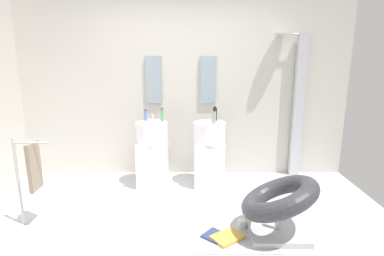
{
  "coord_description": "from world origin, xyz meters",
  "views": [
    {
      "loc": [
        0.13,
        -2.83,
        1.75
      ],
      "look_at": [
        0.15,
        0.55,
        0.95
      ],
      "focal_mm": 28.9,
      "sensor_mm": 36.0,
      "label": 1
    }
  ],
  "objects_px": {
    "soap_bottle_blue": "(146,116)",
    "soap_bottle_green": "(162,115)",
    "shower_column": "(298,103)",
    "magazine_navy": "(216,236)",
    "lounge_chair": "(279,202)",
    "pedestal_sink_left": "(152,153)",
    "pedestal_sink_right": "(209,153)",
    "magazine_ochre": "(228,237)",
    "coffee_mug": "(242,223)",
    "towel_rack": "(31,168)",
    "soap_bottle_black": "(215,114)",
    "soap_bottle_grey": "(214,117)"
  },
  "relations": [
    {
      "from": "magazine_ochre",
      "to": "soap_bottle_blue",
      "type": "bearing_deg",
      "value": 87.86
    },
    {
      "from": "coffee_mug",
      "to": "soap_bottle_grey",
      "type": "distance_m",
      "value": 1.39
    },
    {
      "from": "magazine_navy",
      "to": "soap_bottle_black",
      "type": "height_order",
      "value": "soap_bottle_black"
    },
    {
      "from": "lounge_chair",
      "to": "towel_rack",
      "type": "relative_size",
      "value": 1.08
    },
    {
      "from": "magazine_navy",
      "to": "pedestal_sink_left",
      "type": "bearing_deg",
      "value": 159.96
    },
    {
      "from": "shower_column",
      "to": "towel_rack",
      "type": "height_order",
      "value": "shower_column"
    },
    {
      "from": "coffee_mug",
      "to": "soap_bottle_blue",
      "type": "xyz_separation_m",
      "value": [
        -1.14,
        1.24,
        0.9
      ]
    },
    {
      "from": "soap_bottle_blue",
      "to": "soap_bottle_black",
      "type": "relative_size",
      "value": 0.8
    },
    {
      "from": "magazine_ochre",
      "to": "soap_bottle_blue",
      "type": "relative_size",
      "value": 1.88
    },
    {
      "from": "shower_column",
      "to": "soap_bottle_black",
      "type": "xyz_separation_m",
      "value": [
        -1.2,
        -0.25,
        -0.11
      ]
    },
    {
      "from": "coffee_mug",
      "to": "soap_bottle_green",
      "type": "bearing_deg",
      "value": 127.62
    },
    {
      "from": "pedestal_sink_left",
      "to": "coffee_mug",
      "type": "bearing_deg",
      "value": -47.05
    },
    {
      "from": "pedestal_sink_left",
      "to": "soap_bottle_blue",
      "type": "distance_m",
      "value": 0.52
    },
    {
      "from": "magazine_ochre",
      "to": "soap_bottle_grey",
      "type": "xyz_separation_m",
      "value": [
        -0.05,
        1.24,
        0.94
      ]
    },
    {
      "from": "shower_column",
      "to": "lounge_chair",
      "type": "height_order",
      "value": "shower_column"
    },
    {
      "from": "shower_column",
      "to": "magazine_navy",
      "type": "xyz_separation_m",
      "value": [
        -1.29,
        -1.66,
        -1.06
      ]
    },
    {
      "from": "soap_bottle_blue",
      "to": "soap_bottle_green",
      "type": "xyz_separation_m",
      "value": [
        0.23,
        -0.05,
        0.01
      ]
    },
    {
      "from": "towel_rack",
      "to": "soap_bottle_green",
      "type": "relative_size",
      "value": 5.07
    },
    {
      "from": "pedestal_sink_right",
      "to": "towel_rack",
      "type": "xyz_separation_m",
      "value": [
        -1.87,
        -1.05,
        0.18
      ]
    },
    {
      "from": "magazine_navy",
      "to": "soap_bottle_black",
      "type": "bearing_deg",
      "value": 126.23
    },
    {
      "from": "soap_bottle_grey",
      "to": "soap_bottle_black",
      "type": "relative_size",
      "value": 0.94
    },
    {
      "from": "magazine_ochre",
      "to": "soap_bottle_grey",
      "type": "bearing_deg",
      "value": 56.6
    },
    {
      "from": "soap_bottle_blue",
      "to": "soap_bottle_green",
      "type": "relative_size",
      "value": 0.84
    },
    {
      "from": "soap_bottle_green",
      "to": "towel_rack",
      "type": "bearing_deg",
      "value": -138.16
    },
    {
      "from": "shower_column",
      "to": "magazine_navy",
      "type": "distance_m",
      "value": 2.35
    },
    {
      "from": "shower_column",
      "to": "lounge_chair",
      "type": "relative_size",
      "value": 2.0
    },
    {
      "from": "towel_rack",
      "to": "soap_bottle_black",
      "type": "relative_size",
      "value": 4.81
    },
    {
      "from": "soap_bottle_blue",
      "to": "shower_column",
      "type": "bearing_deg",
      "value": 6.35
    },
    {
      "from": "magazine_ochre",
      "to": "soap_bottle_black",
      "type": "xyz_separation_m",
      "value": [
        -0.03,
        1.44,
        0.95
      ]
    },
    {
      "from": "soap_bottle_green",
      "to": "magazine_navy",
      "type": "bearing_deg",
      "value": -65.33
    },
    {
      "from": "pedestal_sink_left",
      "to": "pedestal_sink_right",
      "type": "bearing_deg",
      "value": 0.0
    },
    {
      "from": "shower_column",
      "to": "lounge_chair",
      "type": "distance_m",
      "value": 1.88
    },
    {
      "from": "soap_bottle_black",
      "to": "pedestal_sink_left",
      "type": "bearing_deg",
      "value": -173.25
    },
    {
      "from": "magazine_ochre",
      "to": "coffee_mug",
      "type": "relative_size",
      "value": 3.39
    },
    {
      "from": "pedestal_sink_left",
      "to": "pedestal_sink_right",
      "type": "relative_size",
      "value": 1.0
    },
    {
      "from": "pedestal_sink_left",
      "to": "lounge_chair",
      "type": "distance_m",
      "value": 1.86
    },
    {
      "from": "magazine_ochre",
      "to": "soap_bottle_blue",
      "type": "distance_m",
      "value": 1.97
    },
    {
      "from": "soap_bottle_green",
      "to": "soap_bottle_black",
      "type": "relative_size",
      "value": 0.95
    },
    {
      "from": "lounge_chair",
      "to": "soap_bottle_green",
      "type": "bearing_deg",
      "value": 133.62
    },
    {
      "from": "towel_rack",
      "to": "magazine_ochre",
      "type": "height_order",
      "value": "towel_rack"
    },
    {
      "from": "soap_bottle_black",
      "to": "soap_bottle_grey",
      "type": "bearing_deg",
      "value": -97.36
    },
    {
      "from": "shower_column",
      "to": "soap_bottle_blue",
      "type": "xyz_separation_m",
      "value": [
        -2.14,
        -0.24,
        -0.13
      ]
    },
    {
      "from": "soap_bottle_blue",
      "to": "pedestal_sink_left",
      "type": "bearing_deg",
      "value": -51.05
    },
    {
      "from": "lounge_chair",
      "to": "magazine_navy",
      "type": "relative_size",
      "value": 4.5
    },
    {
      "from": "soap_bottle_blue",
      "to": "magazine_navy",
      "type": "bearing_deg",
      "value": -58.98
    },
    {
      "from": "lounge_chair",
      "to": "pedestal_sink_right",
      "type": "bearing_deg",
      "value": 116.05
    },
    {
      "from": "magazine_ochre",
      "to": "pedestal_sink_right",
      "type": "bearing_deg",
      "value": 58.69
    },
    {
      "from": "towel_rack",
      "to": "soap_bottle_grey",
      "type": "bearing_deg",
      "value": 26.19
    },
    {
      "from": "lounge_chair",
      "to": "soap_bottle_grey",
      "type": "bearing_deg",
      "value": 115.91
    },
    {
      "from": "pedestal_sink_right",
      "to": "magazine_ochre",
      "type": "height_order",
      "value": "pedestal_sink_right"
    }
  ]
}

